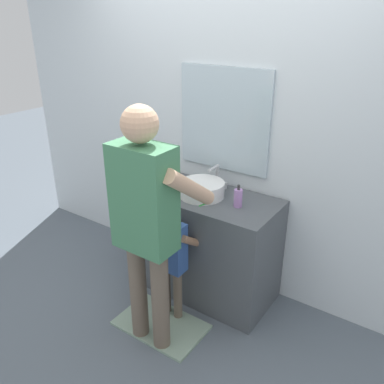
{
  "coord_description": "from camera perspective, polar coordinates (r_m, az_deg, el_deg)",
  "views": [
    {
      "loc": [
        1.46,
        -1.97,
        2.1
      ],
      "look_at": [
        0.0,
        0.15,
        0.93
      ],
      "focal_mm": 37.19,
      "sensor_mm": 36.0,
      "label": 1
    }
  ],
  "objects": [
    {
      "name": "ground_plane",
      "position": [
        3.23,
        -1.57,
        -16.12
      ],
      "size": [
        14.0,
        14.0,
        0.0
      ],
      "primitive_type": "plane",
      "color": "slate"
    },
    {
      "name": "sink_basin",
      "position": [
        2.94,
        1.44,
        0.45
      ],
      "size": [
        0.33,
        0.33,
        0.11
      ],
      "color": "white",
      "rests_on": "vanity_cabinet"
    },
    {
      "name": "toothbrush_cup",
      "position": [
        3.09,
        -3.47,
        1.63
      ],
      "size": [
        0.07,
        0.07,
        0.21
      ],
      "color": "silver",
      "rests_on": "vanity_cabinet"
    },
    {
      "name": "faucet",
      "position": [
        3.09,
        3.53,
        2.14
      ],
      "size": [
        0.18,
        0.14,
        0.18
      ],
      "color": "#B7BABF",
      "rests_on": "vanity_cabinet"
    },
    {
      "name": "bath_mat",
      "position": [
        3.07,
        -4.46,
        -18.43
      ],
      "size": [
        0.64,
        0.4,
        0.02
      ],
      "primitive_type": "cube",
      "color": "gray",
      "rests_on": "ground"
    },
    {
      "name": "vanity_cabinet",
      "position": [
        3.18,
        1.55,
        -7.38
      ],
      "size": [
        1.15,
        0.54,
        0.85
      ],
      "primitive_type": "cube",
      "color": "#4C5156",
      "rests_on": "ground"
    },
    {
      "name": "child_toddler",
      "position": [
        2.83,
        -2.92,
        -8.72
      ],
      "size": [
        0.28,
        0.28,
        0.92
      ],
      "color": "#6B5B4C",
      "rests_on": "ground"
    },
    {
      "name": "adult_parent",
      "position": [
        2.41,
        -6.56,
        -3.02
      ],
      "size": [
        0.51,
        0.54,
        1.65
      ],
      "color": "#6B5B4C",
      "rests_on": "ground"
    },
    {
      "name": "back_wall",
      "position": [
        3.07,
        5.06,
        10.22
      ],
      "size": [
        4.4,
        0.1,
        2.7
      ],
      "color": "silver",
      "rests_on": "ground"
    },
    {
      "name": "soap_bottle",
      "position": [
        2.79,
        6.63,
        -0.84
      ],
      "size": [
        0.06,
        0.06,
        0.17
      ],
      "color": "#B27FC6",
      "rests_on": "vanity_cabinet"
    }
  ]
}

